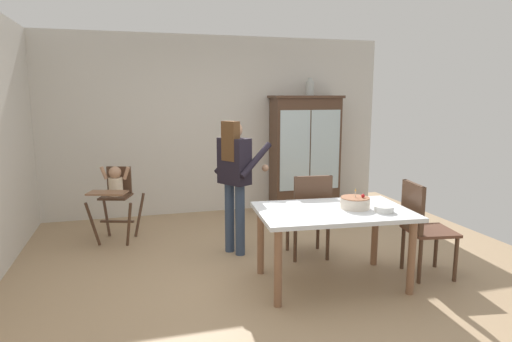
{
  "coord_description": "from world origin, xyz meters",
  "views": [
    {
      "loc": [
        -1.28,
        -4.08,
        1.81
      ],
      "look_at": [
        0.07,
        0.7,
        0.95
      ],
      "focal_mm": 30.77,
      "sensor_mm": 36.0,
      "label": 1
    }
  ],
  "objects_px": {
    "dining_table": "(333,219)",
    "dining_chair_far_side": "(310,210)",
    "china_cabinet": "(305,153)",
    "adult_person": "(235,171)",
    "high_chair_with_toddler": "(116,190)",
    "ceramic_vase": "(310,88)",
    "dining_chair_right_end": "(421,223)",
    "serving_bowl": "(384,209)",
    "birthday_cake": "(355,203)"
  },
  "relations": [
    {
      "from": "birthday_cake",
      "to": "dining_chair_right_end",
      "type": "height_order",
      "value": "dining_chair_right_end"
    },
    {
      "from": "adult_person",
      "to": "dining_table",
      "type": "relative_size",
      "value": 1.02
    },
    {
      "from": "ceramic_vase",
      "to": "dining_chair_far_side",
      "type": "xyz_separation_m",
      "value": [
        -0.84,
        -2.09,
        -1.37
      ]
    },
    {
      "from": "china_cabinet",
      "to": "ceramic_vase",
      "type": "bearing_deg",
      "value": 3.32
    },
    {
      "from": "serving_bowl",
      "to": "dining_chair_far_side",
      "type": "distance_m",
      "value": 0.98
    },
    {
      "from": "adult_person",
      "to": "serving_bowl",
      "type": "height_order",
      "value": "adult_person"
    },
    {
      "from": "ceramic_vase",
      "to": "dining_table",
      "type": "distance_m",
      "value": 3.18
    },
    {
      "from": "china_cabinet",
      "to": "birthday_cake",
      "type": "relative_size",
      "value": 6.46
    },
    {
      "from": "adult_person",
      "to": "birthday_cake",
      "type": "distance_m",
      "value": 1.44
    },
    {
      "from": "ceramic_vase",
      "to": "birthday_cake",
      "type": "height_order",
      "value": "ceramic_vase"
    },
    {
      "from": "adult_person",
      "to": "serving_bowl",
      "type": "bearing_deg",
      "value": -170.66
    },
    {
      "from": "dining_chair_right_end",
      "to": "serving_bowl",
      "type": "bearing_deg",
      "value": 114.29
    },
    {
      "from": "dining_table",
      "to": "dining_chair_far_side",
      "type": "height_order",
      "value": "dining_chair_far_side"
    },
    {
      "from": "china_cabinet",
      "to": "dining_chair_far_side",
      "type": "relative_size",
      "value": 1.88
    },
    {
      "from": "adult_person",
      "to": "dining_table",
      "type": "distance_m",
      "value": 1.32
    },
    {
      "from": "ceramic_vase",
      "to": "serving_bowl",
      "type": "distance_m",
      "value": 3.23
    },
    {
      "from": "dining_chair_right_end",
      "to": "birthday_cake",
      "type": "bearing_deg",
      "value": 94.38
    },
    {
      "from": "high_chair_with_toddler",
      "to": "ceramic_vase",
      "type": "bearing_deg",
      "value": 34.25
    },
    {
      "from": "high_chair_with_toddler",
      "to": "adult_person",
      "type": "relative_size",
      "value": 0.62
    },
    {
      "from": "ceramic_vase",
      "to": "dining_chair_right_end",
      "type": "bearing_deg",
      "value": -89.26
    },
    {
      "from": "dining_table",
      "to": "ceramic_vase",
      "type": "bearing_deg",
      "value": 72.05
    },
    {
      "from": "ceramic_vase",
      "to": "dining_chair_right_end",
      "type": "distance_m",
      "value": 3.15
    },
    {
      "from": "high_chair_with_toddler",
      "to": "dining_chair_far_side",
      "type": "xyz_separation_m",
      "value": [
        2.08,
        -1.22,
        -0.1
      ]
    },
    {
      "from": "dining_table",
      "to": "dining_chair_far_side",
      "type": "distance_m",
      "value": 0.68
    },
    {
      "from": "ceramic_vase",
      "to": "dining_chair_far_side",
      "type": "bearing_deg",
      "value": -111.97
    },
    {
      "from": "dining_table",
      "to": "dining_chair_far_side",
      "type": "relative_size",
      "value": 1.57
    },
    {
      "from": "serving_bowl",
      "to": "dining_table",
      "type": "bearing_deg",
      "value": 152.92
    },
    {
      "from": "china_cabinet",
      "to": "serving_bowl",
      "type": "height_order",
      "value": "china_cabinet"
    },
    {
      "from": "dining_chair_far_side",
      "to": "china_cabinet",
      "type": "bearing_deg",
      "value": -103.6
    },
    {
      "from": "china_cabinet",
      "to": "ceramic_vase",
      "type": "xyz_separation_m",
      "value": [
        0.06,
        0.0,
        1.02
      ]
    },
    {
      "from": "serving_bowl",
      "to": "dining_chair_right_end",
      "type": "distance_m",
      "value": 0.58
    },
    {
      "from": "adult_person",
      "to": "serving_bowl",
      "type": "relative_size",
      "value": 8.5
    },
    {
      "from": "birthday_cake",
      "to": "serving_bowl",
      "type": "relative_size",
      "value": 1.56
    },
    {
      "from": "dining_chair_far_side",
      "to": "ceramic_vase",
      "type": "bearing_deg",
      "value": -105.08
    },
    {
      "from": "high_chair_with_toddler",
      "to": "serving_bowl",
      "type": "xyz_separation_m",
      "value": [
        2.45,
        -2.1,
        0.11
      ]
    },
    {
      "from": "dining_table",
      "to": "dining_chair_right_end",
      "type": "distance_m",
      "value": 0.94
    },
    {
      "from": "china_cabinet",
      "to": "high_chair_with_toddler",
      "type": "distance_m",
      "value": 3.01
    },
    {
      "from": "ceramic_vase",
      "to": "dining_chair_far_side",
      "type": "distance_m",
      "value": 2.64
    },
    {
      "from": "dining_table",
      "to": "dining_chair_right_end",
      "type": "xyz_separation_m",
      "value": [
        0.93,
        -0.07,
        -0.09
      ]
    },
    {
      "from": "birthday_cake",
      "to": "serving_bowl",
      "type": "xyz_separation_m",
      "value": [
        0.19,
        -0.2,
        -0.03
      ]
    },
    {
      "from": "china_cabinet",
      "to": "dining_table",
      "type": "height_order",
      "value": "china_cabinet"
    },
    {
      "from": "serving_bowl",
      "to": "ceramic_vase",
      "type": "bearing_deg",
      "value": 80.81
    },
    {
      "from": "dining_chair_far_side",
      "to": "dining_chair_right_end",
      "type": "xyz_separation_m",
      "value": [
        0.88,
        -0.74,
        0.0
      ]
    },
    {
      "from": "dining_chair_far_side",
      "to": "dining_chair_right_end",
      "type": "relative_size",
      "value": 1.0
    },
    {
      "from": "ceramic_vase",
      "to": "dining_chair_right_end",
      "type": "xyz_separation_m",
      "value": [
        0.04,
        -2.84,
        -1.37
      ]
    },
    {
      "from": "adult_person",
      "to": "dining_chair_far_side",
      "type": "height_order",
      "value": "adult_person"
    },
    {
      "from": "dining_table",
      "to": "serving_bowl",
      "type": "bearing_deg",
      "value": -27.08
    },
    {
      "from": "high_chair_with_toddler",
      "to": "dining_chair_far_side",
      "type": "relative_size",
      "value": 0.99
    },
    {
      "from": "ceramic_vase",
      "to": "birthday_cake",
      "type": "xyz_separation_m",
      "value": [
        -0.67,
        -2.78,
        -1.13
      ]
    },
    {
      "from": "dining_table",
      "to": "china_cabinet",
      "type": "bearing_deg",
      "value": 73.24
    }
  ]
}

